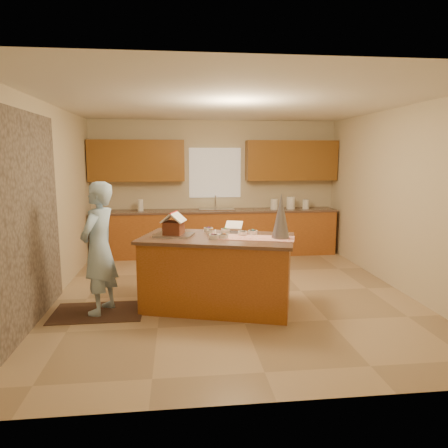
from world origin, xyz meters
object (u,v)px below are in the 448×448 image
at_px(island_base, 217,274).
at_px(tinsel_tree, 281,216).
at_px(gingerbread_house, 174,226).
at_px(boy, 99,248).

relative_size(island_base, tinsel_tree, 3.27).
bearing_deg(gingerbread_house, tinsel_tree, -12.56).
bearing_deg(boy, island_base, 111.66).
relative_size(island_base, boy, 1.12).
relative_size(tinsel_tree, gingerbread_house, 1.58).
bearing_deg(island_base, tinsel_tree, 3.67).
height_order(island_base, tinsel_tree, tinsel_tree).
height_order(island_base, gingerbread_house, gingerbread_house).
distance_m(island_base, gingerbread_house, 0.85).
distance_m(boy, gingerbread_house, 0.98).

